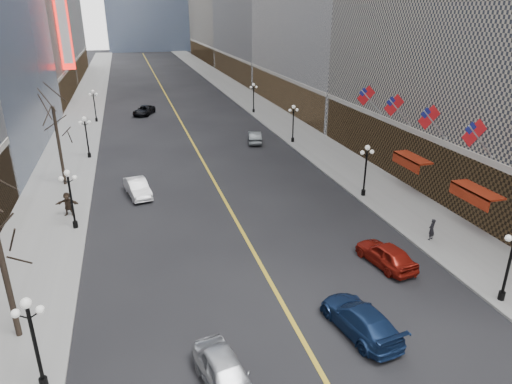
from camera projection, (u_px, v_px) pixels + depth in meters
sidewalk_east at (260, 107)px, 76.06m from camera, size 6.00×230.00×0.15m
sidewalk_west at (83, 117)px, 69.04m from camera, size 6.00×230.00×0.15m
lane_line at (169, 101)px, 81.51m from camera, size 0.25×200.00×0.02m
streetlamp_east_0 at (511, 256)px, 24.40m from camera, size 1.26×0.44×4.52m
streetlamp_east_1 at (366, 165)px, 38.71m from camera, size 1.26×0.44×4.52m
streetlamp_east_2 at (293, 120)px, 54.80m from camera, size 1.26×0.44×4.52m
streetlamp_east_3 at (254, 95)px, 70.89m from camera, size 1.26×0.44×4.52m
streetlamp_west_0 at (33, 335)px, 18.49m from camera, size 1.26×0.44×4.52m
streetlamp_west_1 at (70, 193)px, 32.79m from camera, size 1.26×0.44×4.52m
streetlamp_west_2 at (86, 133)px, 48.88m from camera, size 1.26×0.44×4.52m
streetlamp_west_3 at (94, 102)px, 64.97m from camera, size 1.26×0.44×4.52m
flag_2 at (476, 135)px, 30.81m from camera, size 2.87×0.12×2.87m
flag_3 at (431, 119)px, 35.28m from camera, size 2.87×0.12×2.87m
flag_4 at (396, 107)px, 39.74m from camera, size 2.87×0.12×2.87m
flag_5 at (368, 97)px, 44.21m from camera, size 2.87×0.12×2.87m
awning_b at (475, 192)px, 32.57m from camera, size 1.40×4.00×0.93m
awning_c at (411, 159)px, 39.72m from camera, size 1.40×4.00×0.93m
theatre_marquee at (64, 31)px, 73.08m from camera, size 2.00×0.55×12.00m
tree_west_far at (55, 119)px, 40.06m from camera, size 3.60×3.60×7.92m
car_nb_near at (226, 374)px, 19.37m from camera, size 2.62×4.81×1.55m
car_nb_mid at (138, 188)px, 39.70m from camera, size 2.40×4.73×1.49m
car_nb_far at (144, 110)px, 70.50m from camera, size 4.02×5.51×1.39m
car_sb_near at (360, 319)px, 22.86m from camera, size 2.87×5.40×1.49m
car_sb_mid at (386, 254)px, 28.87m from camera, size 2.55×4.75×1.53m
car_sb_far at (255, 137)px, 55.65m from camera, size 2.46×4.61×1.44m
ped_ne_corner at (432, 229)px, 31.76m from camera, size 0.69×0.61×1.57m
ped_west_far at (68, 204)px, 35.54m from camera, size 1.82×0.87×1.89m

